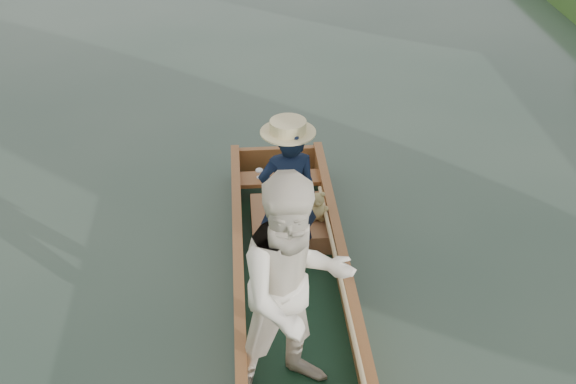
{
  "coord_description": "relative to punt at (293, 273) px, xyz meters",
  "views": [
    {
      "loc": [
        -0.45,
        -5.26,
        4.74
      ],
      "look_at": [
        0.0,
        0.6,
        0.95
      ],
      "focal_mm": 45.0,
      "sensor_mm": 36.0,
      "label": 1
    }
  ],
  "objects": [
    {
      "name": "ground",
      "position": [
        0.03,
        0.42,
        -0.77
      ],
      "size": [
        120.0,
        120.0,
        0.0
      ],
      "primitive_type": "plane",
      "color": "#283D30",
      "rests_on": "ground"
    },
    {
      "name": "punt",
      "position": [
        0.0,
        0.0,
        0.0
      ],
      "size": [
        1.24,
        5.0,
        2.14
      ],
      "color": "black",
      "rests_on": "ground"
    }
  ]
}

